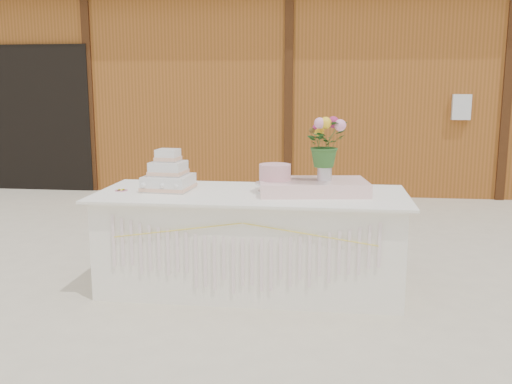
% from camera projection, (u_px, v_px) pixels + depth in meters
% --- Properties ---
extents(ground, '(80.00, 80.00, 0.00)m').
position_uv_depth(ground, '(251.00, 287.00, 4.55)').
color(ground, beige).
rests_on(ground, ground).
extents(barn, '(12.60, 4.60, 3.30)m').
position_uv_depth(barn, '(296.00, 81.00, 10.10)').
color(barn, brown).
rests_on(barn, ground).
extents(cake_table, '(2.40, 1.00, 0.77)m').
position_uv_depth(cake_table, '(251.00, 241.00, 4.48)').
color(cake_table, white).
rests_on(cake_table, ground).
extents(wedding_cake, '(0.39, 0.39, 0.33)m').
position_uv_depth(wedding_cake, '(168.00, 176.00, 4.51)').
color(wedding_cake, white).
rests_on(wedding_cake, cake_table).
extents(pink_cake_stand, '(0.31, 0.31, 0.22)m').
position_uv_depth(pink_cake_stand, '(275.00, 177.00, 4.38)').
color(pink_cake_stand, white).
rests_on(pink_cake_stand, cake_table).
extents(satin_runner, '(0.88, 0.58, 0.10)m').
position_uv_depth(satin_runner, '(313.00, 187.00, 4.37)').
color(satin_runner, '#FFCFCD').
rests_on(satin_runner, cake_table).
extents(flower_vase, '(0.11, 0.11, 0.15)m').
position_uv_depth(flower_vase, '(325.00, 170.00, 4.35)').
color(flower_vase, silver).
rests_on(flower_vase, satin_runner).
extents(bouquet, '(0.42, 0.41, 0.35)m').
position_uv_depth(bouquet, '(325.00, 137.00, 4.31)').
color(bouquet, '#2C5C25').
rests_on(bouquet, flower_vase).
extents(loose_flowers, '(0.18, 0.34, 0.02)m').
position_uv_depth(loose_flowers, '(122.00, 188.00, 4.55)').
color(loose_flowers, pink).
rests_on(loose_flowers, cake_table).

